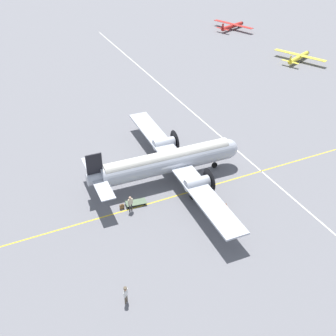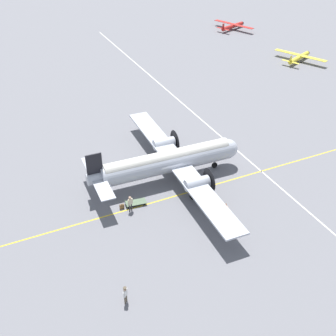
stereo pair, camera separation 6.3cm
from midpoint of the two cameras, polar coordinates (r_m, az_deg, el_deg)
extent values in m
plane|color=slate|center=(48.40, 0.04, -1.49)|extent=(300.00, 300.00, 0.00)
cube|color=gold|center=(46.04, 1.76, -3.61)|extent=(120.00, 0.16, 0.01)
cube|color=silver|center=(53.05, 10.52, 1.36)|extent=(0.16, 120.00, 0.01)
cylinder|color=#ADB2BC|center=(47.12, 0.04, 0.76)|extent=(15.52, 2.90, 2.34)
cylinder|color=silver|center=(46.78, 0.04, 1.42)|extent=(14.74, 2.17, 1.63)
sphere|color=#ADB2BC|center=(50.19, 8.18, 2.63)|extent=(2.22, 2.22, 2.22)
cylinder|color=#ADB2BC|center=(45.11, -9.02, -1.22)|extent=(3.06, 1.39, 1.28)
cube|color=black|center=(44.11, -9.91, 0.36)|extent=(1.70, 0.20, 2.69)
cube|color=#ADB2BC|center=(44.98, -9.50, -1.20)|extent=(1.82, 8.57, 0.10)
cube|color=#ADB2BC|center=(47.66, 1.29, 0.75)|extent=(3.43, 26.70, 0.20)
cylinder|color=#ADB2BC|center=(51.28, -0.51, 3.37)|extent=(2.68, 1.38, 1.28)
cylinder|color=black|center=(51.77, 0.97, 3.69)|extent=(0.14, 2.70, 2.70)
sphere|color=black|center=(51.82, 1.11, 3.72)|extent=(0.45, 0.45, 0.45)
cylinder|color=#ADB2BC|center=(44.40, 3.99, -2.09)|extent=(2.68, 1.38, 1.28)
cylinder|color=black|center=(44.97, 5.64, -1.66)|extent=(0.14, 2.70, 2.70)
sphere|color=black|center=(45.02, 5.79, -1.62)|extent=(0.45, 0.45, 0.45)
cylinder|color=#4C4C51|center=(51.69, -0.78, 2.38)|extent=(0.18, 0.18, 0.93)
cylinder|color=black|center=(51.94, -0.77, 1.94)|extent=(1.11, 0.34, 1.10)
cylinder|color=#4C4C51|center=(44.88, 3.64, -3.18)|extent=(0.18, 0.18, 0.93)
cylinder|color=black|center=(45.16, 3.62, -3.65)|extent=(1.11, 0.34, 1.10)
cylinder|color=#4C4C51|center=(50.22, 6.38, 0.80)|extent=(0.14, 0.14, 0.87)
cylinder|color=black|center=(50.45, 6.35, 0.39)|extent=(0.71, 0.21, 0.70)
cylinder|color=#473D2D|center=(35.49, -5.79, -17.35)|extent=(0.12, 0.12, 0.83)
cylinder|color=#473D2D|center=(35.62, -5.60, -17.07)|extent=(0.12, 0.12, 0.83)
cube|color=white|center=(35.00, -5.76, -16.46)|extent=(0.43, 0.40, 0.62)
sphere|color=tan|center=(34.66, -5.80, -15.99)|extent=(0.28, 0.28, 0.28)
cylinder|color=white|center=(34.89, -5.96, -16.78)|extent=(0.10, 0.10, 0.59)
cylinder|color=white|center=(35.16, -5.56, -16.22)|extent=(0.10, 0.10, 0.59)
cube|color=maroon|center=(34.98, -5.92, -16.33)|extent=(0.04, 0.04, 0.40)
cylinder|color=#473D2D|center=(34.57, -5.82, -15.86)|extent=(0.41, 0.41, 0.07)
cylinder|color=#2D2D33|center=(43.66, -5.19, -5.43)|extent=(0.13, 0.13, 0.89)
cylinder|color=#2D2D33|center=(43.78, -4.92, -5.29)|extent=(0.13, 0.13, 0.89)
cube|color=beige|center=(43.23, -5.10, -4.56)|extent=(0.47, 0.31, 0.67)
sphere|color=tan|center=(42.93, -5.14, -4.05)|extent=(0.30, 0.30, 0.30)
cylinder|color=beige|center=(43.13, -5.39, -4.74)|extent=(0.10, 0.10, 0.64)
cylinder|color=beige|center=(43.37, -4.82, -4.45)|extent=(0.10, 0.10, 0.64)
cube|color=maroon|center=(43.25, -5.19, -4.41)|extent=(0.06, 0.02, 0.43)
cube|color=brown|center=(44.23, -6.23, -5.21)|extent=(0.47, 0.18, 0.53)
cube|color=#4A3520|center=(44.04, -6.25, -4.91)|extent=(0.17, 0.12, 0.02)
cube|color=#4C6047|center=(44.60, -4.35, -4.65)|extent=(2.32, 1.30, 0.04)
cube|color=#4C6047|center=(44.29, -5.71, -4.65)|extent=(0.18, 1.01, 0.04)
cylinder|color=#4C6047|center=(44.73, -5.83, -4.40)|extent=(0.04, 0.04, 0.22)
cylinder|color=#4C6047|center=(43.99, -5.56, -5.14)|extent=(0.04, 0.04, 0.22)
cylinder|color=black|center=(45.15, -3.43, -4.31)|extent=(0.29, 0.10, 0.28)
cylinder|color=black|center=(44.53, -3.16, -4.93)|extent=(0.29, 0.10, 0.28)
cylinder|color=black|center=(44.88, -5.50, -4.69)|extent=(0.29, 0.10, 0.28)
cylinder|color=black|center=(44.26, -5.27, -5.32)|extent=(0.29, 0.10, 0.28)
cylinder|color=yellow|center=(86.85, 17.33, 14.07)|extent=(6.78, 3.58, 0.86)
sphere|color=black|center=(90.06, 18.41, 14.56)|extent=(0.77, 0.77, 0.77)
cube|color=yellow|center=(87.07, 17.50, 14.36)|extent=(5.18, 10.09, 0.08)
cube|color=yellow|center=(83.67, 16.33, 14.01)|extent=(0.60, 0.30, 1.11)
cube|color=yellow|center=(83.85, 16.27, 13.66)|extent=(1.86, 3.36, 0.04)
cylinder|color=black|center=(89.23, 18.00, 14.03)|extent=(0.29, 0.18, 0.28)
cylinder|color=#4C4C51|center=(89.20, 18.01, 14.09)|extent=(0.06, 0.06, 0.21)
cylinder|color=black|center=(87.02, 16.68, 13.77)|extent=(0.29, 0.18, 0.28)
cylinder|color=#4C4C51|center=(86.99, 16.69, 13.83)|extent=(0.06, 0.06, 0.21)
cylinder|color=black|center=(86.42, 17.61, 13.47)|extent=(0.29, 0.18, 0.28)
cylinder|color=#4C4C51|center=(86.39, 17.62, 13.54)|extent=(0.06, 0.06, 0.21)
cylinder|color=#B2231E|center=(105.05, 8.75, 18.44)|extent=(7.08, 3.32, 0.88)
sphere|color=black|center=(108.02, 10.02, 18.75)|extent=(0.79, 0.79, 0.79)
cube|color=#B2231E|center=(105.26, 8.90, 18.68)|extent=(4.79, 10.54, 0.08)
cube|color=#B2231E|center=(102.13, 7.52, 18.51)|extent=(0.62, 0.28, 1.15)
cube|color=#B2231E|center=(102.28, 7.50, 18.20)|extent=(1.75, 3.50, 0.04)
cylinder|color=black|center=(107.23, 9.59, 18.32)|extent=(0.29, 0.17, 0.28)
cylinder|color=#4C4C51|center=(107.20, 9.59, 18.37)|extent=(0.06, 0.06, 0.21)
cylinder|color=black|center=(105.37, 8.21, 18.16)|extent=(0.29, 0.17, 0.28)
cylinder|color=#4C4C51|center=(105.34, 8.22, 18.22)|extent=(0.06, 0.06, 0.21)
cylinder|color=black|center=(104.45, 8.94, 17.96)|extent=(0.29, 0.17, 0.28)
cylinder|color=#4C4C51|center=(104.42, 8.95, 18.02)|extent=(0.06, 0.06, 0.21)
cube|color=orange|center=(44.75, 7.85, -5.23)|extent=(0.41, 0.41, 0.03)
cone|color=orange|center=(44.59, 7.88, -4.98)|extent=(0.34, 0.34, 0.53)
camera|label=1|loc=(0.03, -89.96, 0.03)|focal=45.00mm
camera|label=2|loc=(0.03, 90.04, -0.03)|focal=45.00mm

